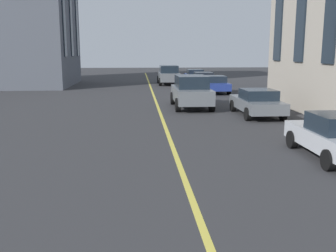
{
  "coord_description": "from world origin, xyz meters",
  "views": [
    {
      "loc": [
        0.45,
        1.17,
        3.26
      ],
      "look_at": [
        10.77,
        0.37,
        1.26
      ],
      "focal_mm": 41.48,
      "sensor_mm": 36.0,
      "label": 1
    }
  ],
  "objects_px": {
    "car_grey_mid": "(169,75)",
    "car_blue_trailing": "(195,76)",
    "car_red_parked_a": "(203,79)",
    "car_silver_oncoming": "(336,136)",
    "car_blue_far": "(214,84)",
    "car_grey_parked_b": "(257,102)",
    "car_grey_near": "(191,91)"
  },
  "relations": [
    {
      "from": "car_grey_parked_b",
      "to": "car_grey_mid",
      "type": "height_order",
      "value": "car_grey_mid"
    },
    {
      "from": "car_blue_trailing",
      "to": "car_blue_far",
      "type": "xyz_separation_m",
      "value": [
        -10.75,
        0.0,
        0.0
      ]
    },
    {
      "from": "car_grey_mid",
      "to": "car_blue_trailing",
      "type": "bearing_deg",
      "value": -50.37
    },
    {
      "from": "car_grey_parked_b",
      "to": "car_grey_mid",
      "type": "xyz_separation_m",
      "value": [
        19.51,
        2.98,
        0.27
      ]
    },
    {
      "from": "car_blue_far",
      "to": "car_grey_parked_b",
      "type": "bearing_deg",
      "value": 180.0
    },
    {
      "from": "car_blue_trailing",
      "to": "car_grey_mid",
      "type": "distance_m",
      "value": 3.88
    },
    {
      "from": "car_grey_mid",
      "to": "car_blue_far",
      "type": "bearing_deg",
      "value": -160.2
    },
    {
      "from": "car_grey_mid",
      "to": "car_grey_near",
      "type": "bearing_deg",
      "value": -179.97
    },
    {
      "from": "car_grey_near",
      "to": "car_blue_far",
      "type": "distance_m",
      "value": 8.64
    },
    {
      "from": "car_blue_trailing",
      "to": "car_red_parked_a",
      "type": "relative_size",
      "value": 1.0
    },
    {
      "from": "car_silver_oncoming",
      "to": "car_blue_trailing",
      "type": "bearing_deg",
      "value": 0.0
    },
    {
      "from": "car_grey_parked_b",
      "to": "car_blue_trailing",
      "type": "bearing_deg",
      "value": 0.0
    },
    {
      "from": "car_silver_oncoming",
      "to": "car_grey_parked_b",
      "type": "bearing_deg",
      "value": 0.0
    },
    {
      "from": "car_grey_near",
      "to": "car_grey_parked_b",
      "type": "xyz_separation_m",
      "value": [
        -3.12,
        -2.97,
        -0.27
      ]
    },
    {
      "from": "car_blue_trailing",
      "to": "car_blue_far",
      "type": "bearing_deg",
      "value": 180.0
    },
    {
      "from": "car_blue_trailing",
      "to": "car_grey_mid",
      "type": "height_order",
      "value": "car_grey_mid"
    },
    {
      "from": "car_red_parked_a",
      "to": "car_silver_oncoming",
      "type": "bearing_deg",
      "value": 180.0
    },
    {
      "from": "car_grey_near",
      "to": "car_grey_mid",
      "type": "distance_m",
      "value": 16.39
    },
    {
      "from": "car_grey_parked_b",
      "to": "car_red_parked_a",
      "type": "distance_m",
      "value": 16.61
    },
    {
      "from": "car_grey_parked_b",
      "to": "car_red_parked_a",
      "type": "bearing_deg",
      "value": 0.0
    },
    {
      "from": "car_blue_far",
      "to": "car_red_parked_a",
      "type": "relative_size",
      "value": 1.0
    },
    {
      "from": "car_blue_trailing",
      "to": "car_silver_oncoming",
      "type": "height_order",
      "value": "car_silver_oncoming"
    },
    {
      "from": "car_silver_oncoming",
      "to": "car_red_parked_a",
      "type": "height_order",
      "value": "car_silver_oncoming"
    },
    {
      "from": "car_blue_trailing",
      "to": "car_blue_far",
      "type": "height_order",
      "value": "same"
    },
    {
      "from": "car_silver_oncoming",
      "to": "car_blue_far",
      "type": "xyz_separation_m",
      "value": [
        19.31,
        0.0,
        0.0
      ]
    },
    {
      "from": "car_grey_near",
      "to": "car_red_parked_a",
      "type": "bearing_deg",
      "value": -12.42
    },
    {
      "from": "car_grey_mid",
      "to": "car_grey_parked_b",
      "type": "bearing_deg",
      "value": -171.32
    },
    {
      "from": "car_silver_oncoming",
      "to": "car_blue_far",
      "type": "bearing_deg",
      "value": 0.0
    },
    {
      "from": "car_grey_near",
      "to": "car_grey_parked_b",
      "type": "relative_size",
      "value": 1.07
    },
    {
      "from": "car_silver_oncoming",
      "to": "car_grey_mid",
      "type": "bearing_deg",
      "value": 6.16
    },
    {
      "from": "car_blue_trailing",
      "to": "car_silver_oncoming",
      "type": "xyz_separation_m",
      "value": [
        -30.06,
        0.0,
        -0.0
      ]
    },
    {
      "from": "car_red_parked_a",
      "to": "car_grey_parked_b",
      "type": "bearing_deg",
      "value": 180.0
    }
  ]
}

